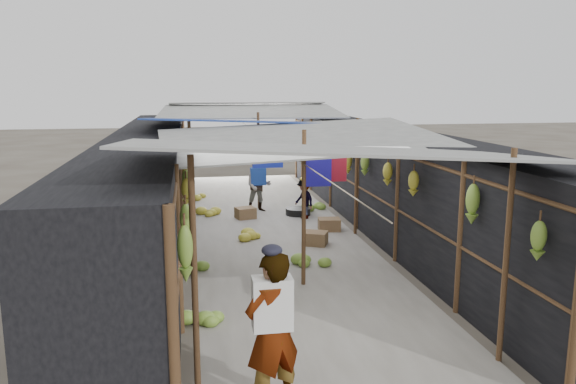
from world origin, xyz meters
TOP-DOWN VIEW (x-y plane):
  - ground at (0.00, 0.00)m, footprint 80.00×80.00m
  - aisle_slab at (0.00, 6.50)m, footprint 3.60×16.00m
  - stall_left at (-2.70, 6.50)m, footprint 1.40×15.00m
  - stall_right at (2.70, 6.50)m, footprint 1.40×15.00m
  - crate_near at (0.72, 5.29)m, footprint 0.61×0.56m
  - crate_mid at (1.30, 6.38)m, footprint 0.54×0.45m
  - crate_back at (-0.48, 7.89)m, footprint 0.55×0.49m
  - black_basin at (0.89, 8.06)m, footprint 0.64×0.64m
  - vendor_elderly at (-1.04, -0.50)m, footprint 0.73×0.61m
  - shopper_blue at (-0.06, 8.66)m, footprint 0.71×0.57m
  - vendor_seated at (0.96, 7.61)m, footprint 0.62×0.75m
  - market_canopy at (0.03, 6.85)m, footprint 5.62×15.20m
  - hanging_bananas at (0.15, 6.52)m, footprint 3.96×14.12m
  - floor_bananas at (-0.78, 6.91)m, footprint 3.66×9.20m

SIDE VIEW (x-z plane):
  - ground at x=0.00m, z-range 0.00..0.00m
  - aisle_slab at x=0.00m, z-range 0.00..0.02m
  - black_basin at x=0.89m, z-range 0.00..0.19m
  - floor_bananas at x=-0.78m, z-range -0.03..0.29m
  - crate_near at x=0.72m, z-range 0.00..0.29m
  - crate_back at x=-0.48m, z-range 0.00..0.30m
  - crate_mid at x=1.30m, z-range 0.00..0.30m
  - vendor_seated at x=0.96m, z-range 0.00..1.01m
  - shopper_blue at x=-0.06m, z-range 0.00..1.40m
  - vendor_elderly at x=-1.04m, z-range 0.00..1.69m
  - stall_left at x=-2.70m, z-range 0.00..2.30m
  - stall_right at x=2.70m, z-range 0.00..2.30m
  - hanging_bananas at x=0.15m, z-range 1.18..2.03m
  - market_canopy at x=0.03m, z-range 1.02..3.79m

